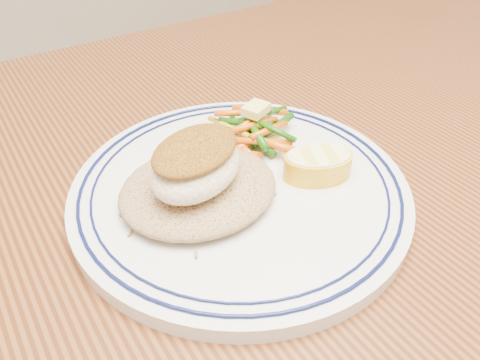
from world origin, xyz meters
The scene contains 7 objects.
dining_table centered at (0.00, 0.00, 0.65)m, with size 1.50×0.90×0.75m.
plate centered at (-0.04, 0.02, 0.76)m, with size 0.30×0.30×0.02m.
rice_pilaf centered at (-0.08, 0.02, 0.78)m, with size 0.14×0.12×0.03m, color #94724A.
fish_fillet centered at (-0.08, 0.02, 0.81)m, with size 0.10×0.09×0.04m.
vegetable_pile centered at (0.01, 0.07, 0.78)m, with size 0.10×0.10×0.03m.
butter_pat centered at (0.02, 0.08, 0.80)m, with size 0.03×0.02×0.01m, color #F1E576.
lemon_wedge centered at (0.03, -0.01, 0.78)m, with size 0.08×0.08×0.02m.
Camera 1 is at (-0.22, -0.25, 1.03)m, focal length 35.00 mm.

